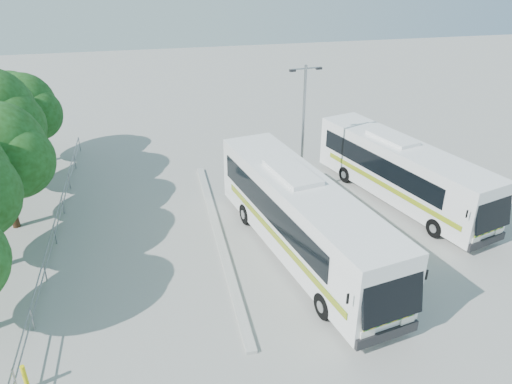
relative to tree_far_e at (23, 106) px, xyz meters
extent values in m
plane|color=gray|center=(12.63, -13.30, -3.89)|extent=(100.00, 100.00, 0.00)
cube|color=#B2B2AD|center=(10.33, -11.30, -3.81)|extent=(0.40, 16.00, 0.15)
cylinder|color=gray|center=(2.63, -9.30, -2.94)|extent=(0.06, 22.00, 0.06)
cylinder|color=gray|center=(2.63, -9.30, -3.34)|extent=(0.06, 22.00, 0.06)
cylinder|color=gray|center=(2.63, -19.30, -3.39)|extent=(0.06, 0.06, 1.00)
cylinder|color=gray|center=(2.63, 0.70, -3.39)|extent=(0.06, 0.06, 1.00)
cylinder|color=#382314|center=(0.43, -8.20, -2.37)|extent=(0.36, 0.36, 3.04)
sphere|color=#1A390F|center=(1.26, -8.75, -0.09)|extent=(3.59, 3.59, 3.59)
cylinder|color=#382314|center=(-0.77, -4.50, -2.17)|extent=(0.36, 0.36, 3.43)
sphere|color=#1A390F|center=(0.16, -5.12, 0.40)|extent=(4.06, 4.06, 4.06)
cylinder|color=#382314|center=(-0.07, 0.00, -2.50)|extent=(0.36, 0.36, 2.77)
sphere|color=#1A390F|center=(-0.07, 0.00, 0.02)|extent=(4.03, 4.03, 4.03)
sphere|color=#1A390F|center=(0.68, -0.50, -0.42)|extent=(3.28, 3.28, 3.28)
sphere|color=#1A390F|center=(-0.70, 0.63, 0.52)|extent=(3.02, 3.02, 3.02)
cube|color=white|center=(13.80, -13.63, -1.89)|extent=(5.13, 13.07, 3.25)
cube|color=black|center=(15.06, -19.93, -1.49)|extent=(2.50, 0.96, 2.07)
cube|color=black|center=(12.34, -13.27, -1.49)|extent=(2.07, 10.04, 1.17)
cube|color=black|center=(15.00, -12.74, -1.49)|extent=(2.07, 10.04, 1.17)
cube|color=#0C5512|center=(12.53, -14.21, -2.50)|extent=(2.21, 10.88, 0.30)
cylinder|color=black|center=(13.43, -17.94, -3.35)|extent=(0.52, 1.11, 1.07)
cylinder|color=black|center=(15.79, -17.47, -3.35)|extent=(0.52, 1.11, 1.07)
cylinder|color=black|center=(11.90, -10.31, -3.35)|extent=(0.52, 1.11, 1.07)
cylinder|color=black|center=(14.26, -9.84, -3.35)|extent=(0.52, 1.11, 1.07)
cube|color=white|center=(20.65, -9.61, -2.07)|extent=(5.58, 11.81, 2.95)
cube|color=black|center=(22.29, -15.21, -1.71)|extent=(2.26, 1.05, 1.88)
cube|color=black|center=(19.31, -9.40, -1.71)|extent=(2.66, 8.92, 1.06)
cube|color=black|center=(21.67, -8.71, -1.71)|extent=(2.66, 8.92, 1.06)
cube|color=#0B5010|center=(19.55, -10.24, -2.63)|extent=(2.86, 9.65, 0.27)
cylinder|color=black|center=(20.67, -13.54, -3.40)|extent=(0.55, 1.01, 0.97)
cylinder|color=black|center=(22.76, -12.92, -3.40)|extent=(0.55, 1.01, 0.97)
cylinder|color=black|center=(18.68, -6.77, -3.40)|extent=(0.55, 1.01, 0.97)
cylinder|color=black|center=(20.78, -6.15, -3.40)|extent=(0.55, 1.01, 0.97)
cylinder|color=#94979C|center=(15.58, -7.71, -0.22)|extent=(0.16, 0.16, 7.34)
cylinder|color=#94979C|center=(15.58, -7.71, 3.27)|extent=(1.47, 0.25, 0.07)
cube|color=black|center=(14.85, -7.80, 3.23)|extent=(0.34, 0.20, 0.11)
cube|color=black|center=(16.31, -7.62, 3.23)|extent=(0.34, 0.20, 0.11)
cylinder|color=yellow|center=(2.93, -19.27, -3.36)|extent=(0.15, 0.15, 1.05)
camera|label=1|loc=(7.71, -32.06, 9.17)|focal=35.00mm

